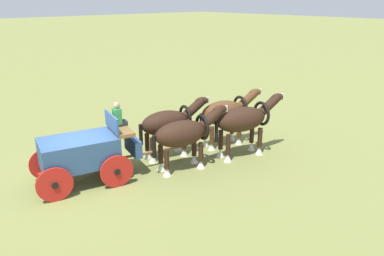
{
  "coord_description": "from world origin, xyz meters",
  "views": [
    {
      "loc": [
        -4.94,
        -10.96,
        5.93
      ],
      "look_at": [
        4.2,
        -0.89,
        1.2
      ],
      "focal_mm": 35.38,
      "sensor_mm": 36.0,
      "label": 1
    }
  ],
  "objects_px": {
    "draft_horse_lead_off": "(244,120)",
    "draft_horse_rear_near": "(169,124)",
    "draft_horse_rear_off": "(184,134)",
    "draft_horse_lead_near": "(225,113)",
    "show_wagon": "(84,152)"
  },
  "relations": [
    {
      "from": "show_wagon",
      "to": "draft_horse_lead_off",
      "type": "xyz_separation_m",
      "value": [
        5.67,
        -2.05,
        0.35
      ]
    },
    {
      "from": "draft_horse_rear_off",
      "to": "draft_horse_lead_off",
      "type": "height_order",
      "value": "draft_horse_lead_off"
    },
    {
      "from": "show_wagon",
      "to": "draft_horse_rear_near",
      "type": "height_order",
      "value": "show_wagon"
    },
    {
      "from": "draft_horse_lead_off",
      "to": "draft_horse_rear_off",
      "type": "bearing_deg",
      "value": 166.32
    },
    {
      "from": "draft_horse_rear_near",
      "to": "draft_horse_lead_off",
      "type": "height_order",
      "value": "draft_horse_lead_off"
    },
    {
      "from": "draft_horse_rear_off",
      "to": "draft_horse_lead_near",
      "type": "distance_m",
      "value": 2.9
    },
    {
      "from": "draft_horse_rear_near",
      "to": "draft_horse_rear_off",
      "type": "bearing_deg",
      "value": -103.55
    },
    {
      "from": "draft_horse_lead_off",
      "to": "draft_horse_rear_near",
      "type": "bearing_deg",
      "value": 139.73
    },
    {
      "from": "draft_horse_rear_off",
      "to": "draft_horse_lead_near",
      "type": "xyz_separation_m",
      "value": [
        2.82,
        0.65,
        0.05
      ]
    },
    {
      "from": "draft_horse_lead_near",
      "to": "draft_horse_rear_near",
      "type": "bearing_deg",
      "value": 166.32
    },
    {
      "from": "show_wagon",
      "to": "draft_horse_rear_off",
      "type": "bearing_deg",
      "value": -24.62
    },
    {
      "from": "show_wagon",
      "to": "draft_horse_lead_off",
      "type": "height_order",
      "value": "show_wagon"
    },
    {
      "from": "draft_horse_rear_near",
      "to": "draft_horse_lead_off",
      "type": "relative_size",
      "value": 0.93
    },
    {
      "from": "draft_horse_rear_off",
      "to": "draft_horse_lead_near",
      "type": "relative_size",
      "value": 1.0
    },
    {
      "from": "draft_horse_lead_near",
      "to": "draft_horse_lead_off",
      "type": "distance_m",
      "value": 1.3
    }
  ]
}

